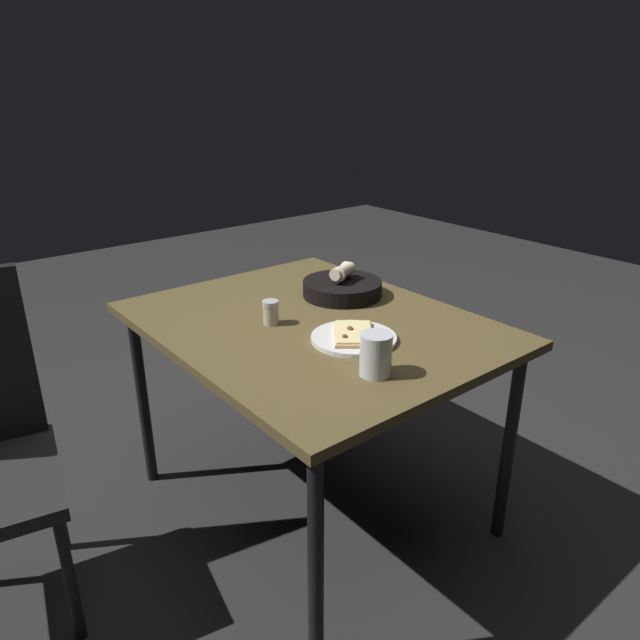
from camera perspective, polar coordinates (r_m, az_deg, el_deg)
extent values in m
plane|color=#272727|center=(2.25, -0.64, -17.40)|extent=(8.00, 8.00, 0.00)
cube|color=brown|center=(1.88, -0.73, -0.49)|extent=(0.91, 1.14, 0.03)
cylinder|color=black|center=(2.61, -0.83, -2.36)|extent=(0.04, 0.04, 0.69)
cylinder|color=black|center=(2.27, -16.84, -7.45)|extent=(0.04, 0.04, 0.69)
cylinder|color=black|center=(2.01, 17.86, -11.70)|extent=(0.04, 0.04, 0.69)
cylinder|color=black|center=(1.54, -0.41, -22.78)|extent=(0.04, 0.04, 0.69)
cylinder|color=silver|center=(1.73, 3.25, -1.79)|extent=(0.25, 0.25, 0.01)
cube|color=tan|center=(1.73, 3.25, -1.42)|extent=(0.20, 0.21, 0.01)
cube|color=#F3DF97|center=(1.72, 3.26, -1.18)|extent=(0.19, 0.20, 0.01)
sphere|color=brown|center=(1.73, 2.95, -0.91)|extent=(0.02, 0.02, 0.02)
sphere|color=brown|center=(1.68, 2.42, -1.65)|extent=(0.02, 0.02, 0.02)
sphere|color=brown|center=(1.73, 2.79, -0.87)|extent=(0.02, 0.02, 0.02)
cylinder|color=black|center=(2.08, 2.18, 3.10)|extent=(0.28, 0.28, 0.06)
cylinder|color=beige|center=(2.06, 2.21, 4.76)|extent=(0.11, 0.07, 0.04)
cylinder|color=beige|center=(2.07, 2.24, 4.81)|extent=(0.11, 0.10, 0.04)
cylinder|color=red|center=(2.06, 0.51, 2.70)|extent=(0.06, 0.06, 0.03)
cylinder|color=silver|center=(1.52, 5.45, -3.37)|extent=(0.08, 0.08, 0.11)
cylinder|color=orange|center=(1.53, 5.40, -4.58)|extent=(0.07, 0.07, 0.04)
cylinder|color=#BFB299|center=(1.84, -4.80, 0.53)|extent=(0.05, 0.05, 0.06)
cylinder|color=maroon|center=(1.85, -4.79, 0.14)|extent=(0.04, 0.04, 0.03)
cylinder|color=#B7B7BC|center=(1.83, -4.84, 1.64)|extent=(0.05, 0.05, 0.01)
cylinder|color=black|center=(1.82, -23.11, -22.22)|extent=(0.03, 0.03, 0.41)
cylinder|color=black|center=(2.12, -24.29, -15.40)|extent=(0.03, 0.03, 0.41)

